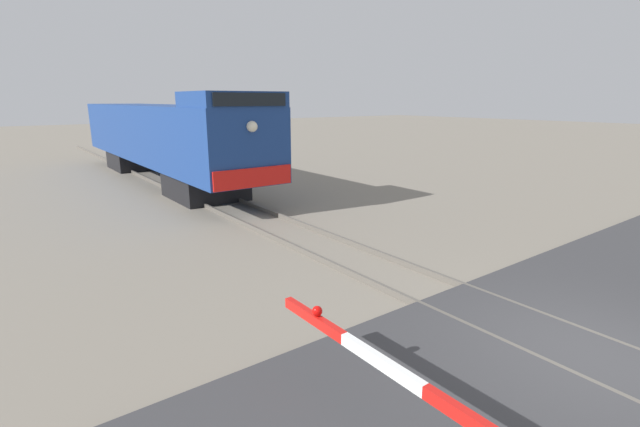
# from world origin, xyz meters

# --- Properties ---
(ground_plane) EXTENTS (160.00, 160.00, 0.00)m
(ground_plane) POSITION_xyz_m (0.00, 0.00, 0.00)
(ground_plane) COLOR gray
(rail_track_left) EXTENTS (0.08, 80.00, 0.15)m
(rail_track_left) POSITION_xyz_m (-0.72, 0.00, 0.07)
(rail_track_left) COLOR #59544C
(rail_track_left) RESTS_ON ground_plane
(rail_track_right) EXTENTS (0.08, 80.00, 0.15)m
(rail_track_right) POSITION_xyz_m (0.72, 0.00, 0.07)
(rail_track_right) COLOR #59544C
(rail_track_right) RESTS_ON ground_plane
(road_surface) EXTENTS (36.00, 5.80, 0.15)m
(road_surface) POSITION_xyz_m (0.00, 0.00, 0.07)
(road_surface) COLOR #38383A
(road_surface) RESTS_ON ground_plane
(locomotive) EXTENTS (3.01, 18.51, 4.15)m
(locomotive) POSITION_xyz_m (0.00, 19.64, 2.19)
(locomotive) COLOR black
(locomotive) RESTS_ON ground_plane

